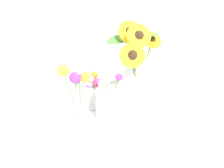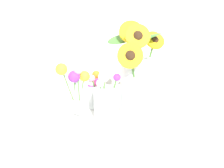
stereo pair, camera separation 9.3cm
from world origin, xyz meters
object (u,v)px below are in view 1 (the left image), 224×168
at_px(serving_tray, 112,114).
at_px(vase_small_center, 108,101).
at_px(mason_jar_sunflowers, 135,74).
at_px(vase_small_back, 95,93).
at_px(vase_bulb_right, 77,92).

xyz_separation_m(serving_tray, vase_small_center, (-0.03, -0.06, 0.08)).
bearing_deg(mason_jar_sunflowers, serving_tray, 176.85).
bearing_deg(mason_jar_sunflowers, vase_small_back, 156.74).
height_order(vase_small_center, vase_small_back, vase_small_center).
distance_m(serving_tray, vase_small_back, 0.10).
bearing_deg(serving_tray, vase_bulb_right, -168.41).
relative_size(serving_tray, vase_small_center, 2.54).
height_order(serving_tray, vase_small_center, vase_small_center).
distance_m(mason_jar_sunflowers, vase_bulb_right, 0.21).
relative_size(mason_jar_sunflowers, vase_small_center, 1.98).
xyz_separation_m(mason_jar_sunflowers, vase_bulb_right, (-0.21, -0.02, -0.05)).
xyz_separation_m(serving_tray, vase_small_back, (-0.05, 0.05, 0.07)).
xyz_separation_m(serving_tray, mason_jar_sunflowers, (0.08, -0.00, 0.15)).
bearing_deg(serving_tray, vase_small_center, -113.36).
height_order(mason_jar_sunflowers, vase_small_back, mason_jar_sunflowers).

